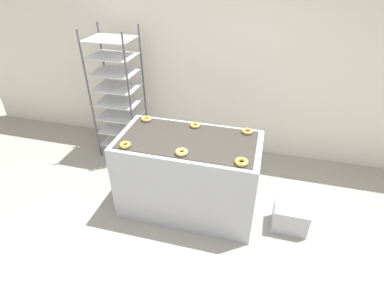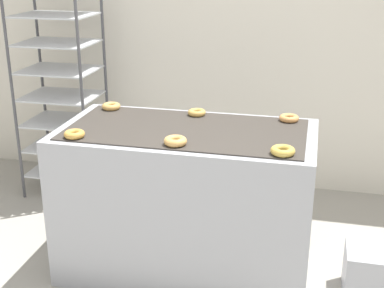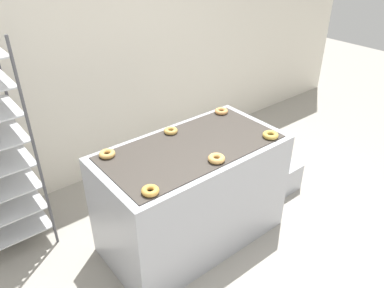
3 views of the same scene
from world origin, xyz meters
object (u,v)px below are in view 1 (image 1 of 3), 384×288
(fryer_machine, at_px, (189,175))
(donut_near_center, at_px, (182,152))
(glaze_bin, at_px, (290,217))
(donut_far_center, at_px, (195,125))
(baking_rack_cart, at_px, (118,94))
(donut_near_right, at_px, (241,162))
(donut_far_left, at_px, (146,119))
(donut_far_right, at_px, (247,131))
(donut_near_left, at_px, (125,145))

(fryer_machine, bearing_deg, donut_near_center, -88.61)
(glaze_bin, relative_size, donut_far_center, 3.21)
(baking_rack_cart, bearing_deg, donut_near_right, -33.26)
(fryer_machine, distance_m, donut_near_right, 0.83)
(donut_far_left, height_order, donut_far_right, donut_far_left)
(donut_near_left, distance_m, donut_far_left, 0.58)
(donut_far_left, distance_m, donut_far_right, 1.18)
(fryer_machine, relative_size, donut_near_center, 12.00)
(donut_near_left, height_order, donut_far_left, same)
(glaze_bin, relative_size, donut_near_right, 2.87)
(glaze_bin, xyz_separation_m, donut_near_left, (-1.77, -0.26, 0.83))
(baking_rack_cart, distance_m, donut_near_left, 1.43)
(donut_near_center, relative_size, donut_far_center, 1.11)
(donut_near_right, height_order, donut_far_right, donut_near_right)
(donut_far_left, bearing_deg, donut_far_center, -0.36)
(glaze_bin, distance_m, donut_far_left, 1.98)
(donut_near_center, distance_m, donut_near_right, 0.59)
(donut_near_left, height_order, donut_far_right, donut_near_left)
(glaze_bin, distance_m, donut_near_left, 1.97)
(fryer_machine, distance_m, glaze_bin, 1.23)
(fryer_machine, relative_size, donut_near_right, 11.84)
(baking_rack_cart, distance_m, donut_far_center, 1.45)
(glaze_bin, height_order, donut_near_right, donut_near_right)
(baking_rack_cart, distance_m, donut_near_center, 1.78)
(baking_rack_cart, relative_size, donut_far_left, 15.05)
(glaze_bin, xyz_separation_m, donut_far_right, (-0.59, 0.34, 0.83))
(fryer_machine, xyz_separation_m, donut_near_left, (-0.59, -0.30, 0.50))
(donut_near_center, xyz_separation_m, donut_far_left, (-0.60, 0.57, -0.00))
(fryer_machine, relative_size, donut_far_right, 12.53)
(glaze_bin, distance_m, donut_far_right, 1.07)
(baking_rack_cart, relative_size, donut_far_right, 15.06)
(fryer_machine, height_order, donut_near_center, donut_near_center)
(donut_far_left, relative_size, donut_far_center, 1.06)
(fryer_machine, bearing_deg, donut_far_left, 153.99)
(donut_far_right, bearing_deg, glaze_bin, -29.73)
(donut_near_left, bearing_deg, donut_far_center, 44.49)
(donut_far_center, bearing_deg, baking_rack_cart, 153.00)
(fryer_machine, xyz_separation_m, baking_rack_cart, (-1.29, 0.94, 0.46))
(donut_near_left, relative_size, donut_far_center, 1.03)
(donut_near_right, bearing_deg, fryer_machine, 153.87)
(glaze_bin, bearing_deg, donut_far_center, 164.66)
(glaze_bin, bearing_deg, baking_rack_cart, 158.32)
(donut_far_left, bearing_deg, fryer_machine, -26.01)
(donut_far_center, bearing_deg, donut_near_right, -44.33)
(donut_far_center, bearing_deg, donut_near_center, -89.70)
(baking_rack_cart, xyz_separation_m, donut_far_left, (0.70, -0.66, 0.04))
(donut_far_right, bearing_deg, baking_rack_cart, 161.06)
(donut_near_left, relative_size, donut_far_left, 0.97)
(donut_near_left, xyz_separation_m, donut_near_center, (0.59, 0.02, 0.00))
(donut_far_right, bearing_deg, donut_near_left, -153.19)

